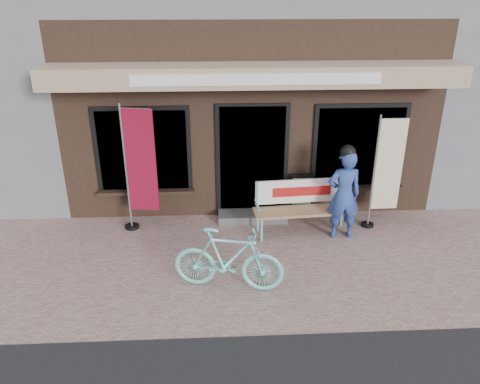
{
  "coord_description": "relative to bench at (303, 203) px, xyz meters",
  "views": [
    {
      "loc": [
        -0.65,
        -6.21,
        4.11
      ],
      "look_at": [
        -0.29,
        0.7,
        1.05
      ],
      "focal_mm": 35.0,
      "sensor_mm": 36.0,
      "label": 1
    }
  ],
  "objects": [
    {
      "name": "person",
      "position": [
        0.66,
        -0.24,
        0.28
      ],
      "size": [
        0.6,
        0.41,
        1.71
      ],
      "rotation": [
        0.0,
        0.0,
        0.05
      ],
      "color": "navy",
      "rests_on": "ground"
    },
    {
      "name": "nobori_red",
      "position": [
        -2.88,
        0.22,
        0.64
      ],
      "size": [
        0.69,
        0.29,
        2.33
      ],
      "rotation": [
        0.0,
        0.0,
        -0.17
      ],
      "color": "gray",
      "rests_on": "ground"
    },
    {
      "name": "bench",
      "position": [
        0.0,
        0.0,
        0.0
      ],
      "size": [
        1.8,
        0.59,
        0.96
      ],
      "rotation": [
        0.0,
        0.0,
        0.08
      ],
      "color": "#6FD9D5",
      "rests_on": "ground"
    },
    {
      "name": "menu_stand",
      "position": [
        0.09,
        0.63,
        -0.13
      ],
      "size": [
        0.43,
        0.1,
        0.85
      ],
      "rotation": [
        0.0,
        0.0,
        -0.01
      ],
      "color": "black",
      "rests_on": "ground"
    },
    {
      "name": "nobori_cream",
      "position": [
        1.48,
        0.11,
        0.53
      ],
      "size": [
        0.62,
        0.23,
        2.12
      ],
      "rotation": [
        0.0,
        0.0,
        0.02
      ],
      "color": "gray",
      "rests_on": "ground"
    },
    {
      "name": "ground",
      "position": [
        -0.86,
        -1.27,
        -0.56
      ],
      "size": [
        70.0,
        70.0,
        0.0
      ],
      "primitive_type": "plane",
      "color": "tan",
      "rests_on": "ground"
    },
    {
      "name": "bicycle",
      "position": [
        -1.38,
        -1.7,
        -0.07
      ],
      "size": [
        1.69,
        0.79,
        0.98
      ],
      "primitive_type": "imported",
      "rotation": [
        0.0,
        0.0,
        1.36
      ],
      "color": "#6FD9D5",
      "rests_on": "ground"
    },
    {
      "name": "storefront",
      "position": [
        -0.86,
        3.69,
        2.43
      ],
      "size": [
        7.0,
        6.77,
        6.0
      ],
      "color": "black",
      "rests_on": "ground"
    }
  ]
}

